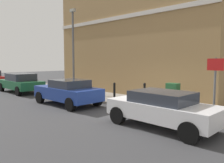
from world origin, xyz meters
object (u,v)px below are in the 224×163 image
Objects in this scene: street_sign at (215,79)px; bollard_far_kerb at (114,92)px; car_green at (21,82)px; car_white at (162,108)px; car_blue at (68,91)px; lamppost at (73,47)px; bollard_near_cabinet at (144,92)px; utility_cabinet at (173,96)px.

bollard_far_kerb is at bearing 91.01° from street_sign.
car_white is at bearing 179.45° from car_green.
car_green reaches higher than car_white.
car_green is at bearing -2.59° from car_blue.
street_sign is at bearing -94.25° from lamppost.
car_blue is 3.81× the size of bollard_near_cabinet.
car_white is at bearing -157.77° from utility_cabinet.
car_green is 13.43m from street_sign.
bollard_near_cabinet is (2.72, 2.76, 0.01)m from car_white.
car_white is 3.78× the size of bollard_near_cabinet.
car_white reaches higher than bollard_far_kerb.
bollard_near_cabinet is at bearing -43.68° from car_white.
bollard_far_kerb is (1.75, 4.01, 0.01)m from car_white.
car_blue is at bearing 178.61° from car_green.
lamppost is (-0.14, 6.03, 2.60)m from bollard_near_cabinet.
lamppost reaches higher than utility_cabinet.
car_white is 3.78× the size of bollard_far_kerb.
car_blue is 0.93× the size of car_green.
car_white is 9.52m from lamppost.
bollard_far_kerb is (1.72, -1.77, -0.01)m from car_blue.
utility_cabinet reaches higher than car_white.
street_sign is at bearing -109.83° from utility_cabinet.
car_blue is at bearing 0.61° from car_white.
bollard_far_kerb is at bearing -169.05° from car_green.
bollard_far_kerb is (-0.87, 2.94, 0.02)m from utility_cabinet.
street_sign reaches higher than bollard_far_kerb.
bollard_far_kerb is at bearing -99.79° from lamppost.
car_white is at bearing 149.61° from street_sign.
car_white is 5.78m from car_blue.
car_green is 4.87m from lamppost.
street_sign is (0.09, -5.09, 0.96)m from bollard_far_kerb.
street_sign is (1.81, -6.87, 0.95)m from car_blue.
utility_cabinet is 2.49m from street_sign.
lamppost is at bearing -145.43° from car_green.
street_sign is at bearing -165.71° from car_blue.
bollard_far_kerb is 5.50m from lamppost.
car_white is 4.38m from bollard_far_kerb.
street_sign reaches higher than car_white.
street_sign reaches higher than utility_cabinet.
bollard_near_cabinet is 1.00× the size of bollard_far_kerb.
utility_cabinet is 0.50× the size of street_sign.
utility_cabinet reaches higher than bollard_far_kerb.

